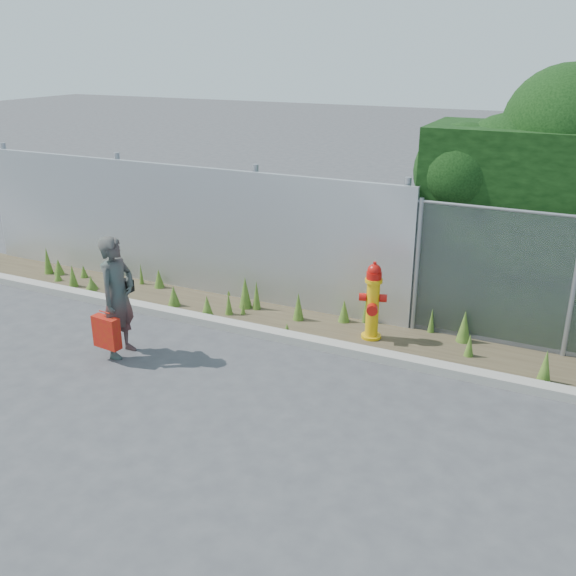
{
  "coord_description": "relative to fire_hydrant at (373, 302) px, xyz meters",
  "views": [
    {
      "loc": [
        3.2,
        -5.92,
        4.08
      ],
      "look_at": [
        -0.3,
        1.4,
        1.0
      ],
      "focal_mm": 40.0,
      "sensor_mm": 36.0,
      "label": 1
    }
  ],
  "objects": [
    {
      "name": "ground",
      "position": [
        -0.59,
        -2.39,
        -0.58
      ],
      "size": [
        80.0,
        80.0,
        0.0
      ],
      "primitive_type": "plane",
      "color": "#3B3C3E",
      "rests_on": "ground"
    },
    {
      "name": "curb",
      "position": [
        -0.59,
        -0.59,
        -0.52
      ],
      "size": [
        16.0,
        0.22,
        0.12
      ],
      "primitive_type": "cube",
      "color": "gray",
      "rests_on": "ground"
    },
    {
      "name": "red_tote_bag",
      "position": [
        -3.04,
        -2.22,
        -0.16
      ],
      "size": [
        0.4,
        0.15,
        0.53
      ],
      "rotation": [
        0.0,
        0.0,
        -0.1
      ],
      "color": "#A32A09"
    },
    {
      "name": "black_shoulder_bag",
      "position": [
        -3.01,
        -1.77,
        0.38
      ],
      "size": [
        0.22,
        0.09,
        0.16
      ],
      "rotation": [
        0.0,
        0.0,
        -0.02
      ],
      "color": "black"
    },
    {
      "name": "woman",
      "position": [
        -3.01,
        -1.97,
        0.28
      ],
      "size": [
        0.44,
        0.64,
        1.72
      ],
      "primitive_type": "imported",
      "rotation": [
        0.0,
        0.0,
        1.62
      ],
      "color": "#0E5E52",
      "rests_on": "ground"
    },
    {
      "name": "corrugated_fence",
      "position": [
        -3.84,
        0.62,
        0.52
      ],
      "size": [
        8.5,
        0.21,
        2.3
      ],
      "color": "#B6B7BD",
      "rests_on": "ground"
    },
    {
      "name": "weed_strip",
      "position": [
        -0.65,
        0.07,
        -0.45
      ],
      "size": [
        16.0,
        1.27,
        0.55
      ],
      "color": "#423725",
      "rests_on": "ground"
    },
    {
      "name": "fire_hydrant",
      "position": [
        0.0,
        0.0,
        0.0
      ],
      "size": [
        0.4,
        0.36,
        1.2
      ],
      "rotation": [
        0.0,
        0.0,
        0.29
      ],
      "color": "#DDA80B",
      "rests_on": "ground"
    }
  ]
}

